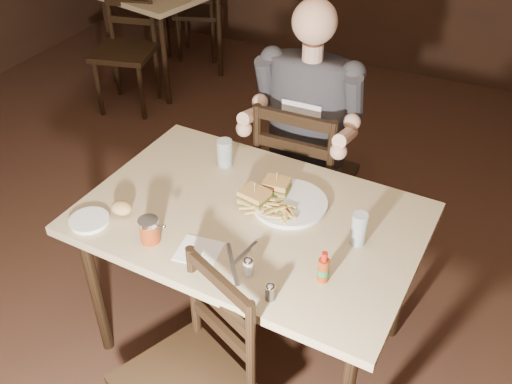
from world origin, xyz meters
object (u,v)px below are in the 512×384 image
at_px(bg_table, 161,0).
at_px(side_plate, 89,221).
at_px(chair_far, 305,178).
at_px(syrup_dispenser, 149,230).
at_px(bg_chair_far, 198,11).
at_px(glass_left, 225,153).
at_px(main_table, 251,229).
at_px(dinner_plate, 289,204).
at_px(glass_right, 359,229).
at_px(diner, 307,100).
at_px(bg_chair_near, 124,51).
at_px(hot_sauce, 324,267).

xyz_separation_m(bg_table, side_plate, (1.33, -2.53, 0.10)).
relative_size(chair_far, syrup_dispenser, 9.64).
distance_m(bg_chair_far, glass_left, 3.01).
distance_m(main_table, syrup_dispenser, 0.42).
xyz_separation_m(main_table, side_plate, (-0.55, -0.31, 0.08)).
relative_size(main_table, dinner_plate, 4.52).
bearing_deg(chair_far, glass_right, 123.35).
relative_size(bg_table, side_plate, 6.27).
distance_m(bg_chair_far, diner, 2.87).
xyz_separation_m(main_table, bg_table, (-1.87, 2.22, -0.02)).
xyz_separation_m(glass_right, side_plate, (-0.98, -0.34, -0.06)).
distance_m(main_table, bg_table, 2.91).
height_order(chair_far, glass_left, chair_far).
xyz_separation_m(syrup_dispenser, side_plate, (-0.28, -0.01, -0.04)).
distance_m(bg_chair_near, hot_sauce, 2.96).
bearing_deg(syrup_dispenser, dinner_plate, 50.05).
bearing_deg(dinner_plate, syrup_dispenser, -132.82).
bearing_deg(main_table, hot_sauce, -29.14).
height_order(bg_table, dinner_plate, dinner_plate).
height_order(bg_chair_far, glass_left, glass_left).
bearing_deg(bg_chair_far, glass_left, 103.74).
height_order(chair_far, glass_right, chair_far).
xyz_separation_m(bg_chair_near, syrup_dispenser, (1.60, -1.97, 0.36)).
relative_size(bg_chair_near, hot_sauce, 7.26).
bearing_deg(side_plate, syrup_dispenser, 2.97).
bearing_deg(bg_chair_far, dinner_plate, 107.74).
bearing_deg(main_table, side_plate, -150.32).
bearing_deg(bg_chair_near, chair_far, -41.73).
bearing_deg(diner, dinner_plate, -76.10).
distance_m(main_table, glass_left, 0.39).
height_order(bg_chair_near, glass_left, bg_chair_near).
bearing_deg(bg_table, side_plate, -62.37).
height_order(bg_chair_far, syrup_dispenser, syrup_dispenser).
bearing_deg(syrup_dispenser, chair_far, 78.94).
height_order(glass_left, side_plate, glass_left).
distance_m(chair_far, side_plate, 1.17).
bearing_deg(hot_sauce, syrup_dispenser, -172.50).
distance_m(bg_table, side_plate, 2.86).
bearing_deg(hot_sauce, glass_left, 143.01).
relative_size(main_table, bg_chair_far, 1.64).
distance_m(bg_table, diner, 2.44).
xyz_separation_m(chair_far, bg_chair_near, (-1.85, 0.97, -0.02)).
relative_size(bg_chair_near, glass_left, 7.35).
distance_m(bg_table, glass_right, 3.19).
distance_m(bg_chair_near, side_plate, 2.41).
bearing_deg(hot_sauce, glass_right, 78.09).
bearing_deg(main_table, bg_chair_far, 124.08).
height_order(bg_chair_near, dinner_plate, bg_chair_near).
distance_m(glass_right, hot_sauce, 0.24).
relative_size(bg_table, syrup_dispenser, 9.45).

